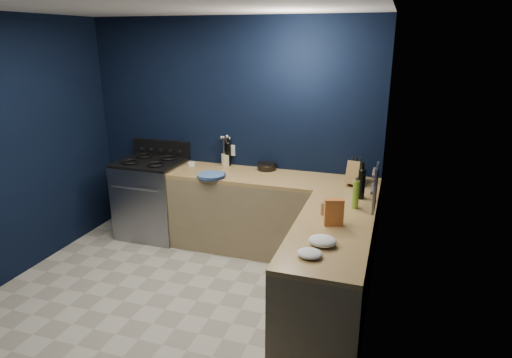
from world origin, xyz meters
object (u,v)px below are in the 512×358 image
at_px(plate_stack, 211,176).
at_px(crouton_bag, 334,212).
at_px(utensil_crock, 226,160).
at_px(gas_range, 153,199).
at_px(knife_block, 355,173).

xyz_separation_m(plate_stack, crouton_bag, (1.47, -0.88, 0.09)).
relative_size(utensil_crock, crouton_bag, 0.62).
bearing_deg(utensil_crock, gas_range, -162.93).
xyz_separation_m(gas_range, utensil_crock, (0.88, 0.27, 0.51)).
xyz_separation_m(knife_block, crouton_bag, (-0.05, -1.13, -0.01)).
height_order(plate_stack, utensil_crock, utensil_crock).
bearing_deg(utensil_crock, knife_block, -8.75).
height_order(gas_range, utensil_crock, utensil_crock).
bearing_deg(gas_range, crouton_bag, -24.89).
distance_m(plate_stack, knife_block, 1.55).
height_order(plate_stack, knife_block, knife_block).
height_order(gas_range, plate_stack, plate_stack).
bearing_deg(crouton_bag, knife_block, 69.78).
xyz_separation_m(gas_range, plate_stack, (0.90, -0.22, 0.46)).
bearing_deg(knife_block, utensil_crock, -177.38).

